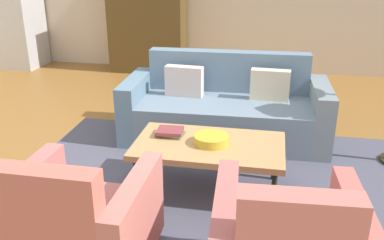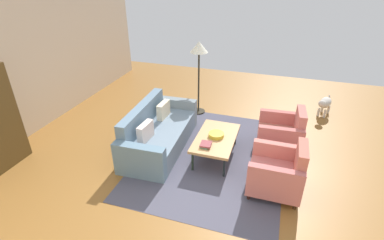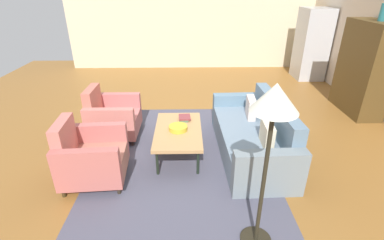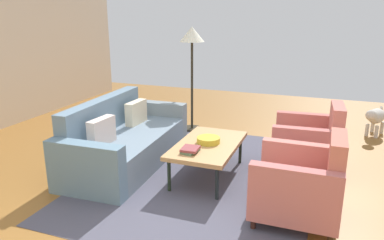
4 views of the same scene
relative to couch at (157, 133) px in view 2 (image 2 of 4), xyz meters
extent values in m
plane|color=#8F5F2A|center=(-0.51, -0.89, -0.29)|extent=(10.91, 10.91, 0.00)
cube|color=beige|center=(-0.51, 2.79, 1.11)|extent=(9.09, 0.12, 2.80)
cube|color=#4C4C5D|center=(0.00, -1.14, -0.28)|extent=(3.40, 2.60, 0.01)
cube|color=slate|center=(0.00, -0.09, -0.08)|extent=(1.77, 0.96, 0.42)
cube|color=slate|center=(-0.01, 0.27, 0.14)|extent=(1.75, 0.24, 0.86)
cube|color=slate|center=(0.96, -0.05, 0.02)|extent=(0.21, 0.91, 0.62)
cube|color=slate|center=(-0.96, -0.12, 0.02)|extent=(0.21, 0.91, 0.62)
cube|color=beige|center=(0.45, 0.03, 0.29)|extent=(0.40, 0.14, 0.32)
cube|color=beige|center=(-0.45, 0.00, 0.29)|extent=(0.41, 0.15, 0.32)
cylinder|color=black|center=(-0.53, -0.91, -0.10)|extent=(0.04, 0.04, 0.38)
cylinder|color=black|center=(0.53, -0.91, -0.10)|extent=(0.04, 0.04, 0.38)
cylinder|color=black|center=(-0.53, -1.47, -0.10)|extent=(0.04, 0.04, 0.38)
cylinder|color=black|center=(0.53, -1.47, -0.10)|extent=(0.04, 0.04, 0.38)
cube|color=tan|center=(0.00, -1.19, 0.11)|extent=(1.20, 0.70, 0.05)
cylinder|color=#351B16|center=(-0.94, -1.95, -0.24)|extent=(0.05, 0.05, 0.10)
cylinder|color=#2D211C|center=(-0.26, -1.95, -0.24)|extent=(0.05, 0.05, 0.10)
cylinder|color=#332011|center=(-0.94, -2.63, -0.24)|extent=(0.05, 0.05, 0.10)
cylinder|color=#2F2D1B|center=(-0.26, -2.63, -0.24)|extent=(0.05, 0.05, 0.10)
cube|color=#BE6D68|center=(-0.60, -2.29, -0.04)|extent=(0.56, 0.80, 0.30)
cube|color=#C16858|center=(-0.60, -2.62, 0.20)|extent=(0.56, 0.14, 0.78)
cube|color=#BB6764|center=(-0.94, -2.29, 0.09)|extent=(0.12, 0.80, 0.56)
cube|color=#C57166|center=(-0.26, -2.29, 0.09)|extent=(0.12, 0.80, 0.56)
cylinder|color=#2F281C|center=(0.24, -1.97, -0.24)|extent=(0.05, 0.05, 0.10)
cylinder|color=#2B241B|center=(0.92, -1.93, -0.24)|extent=(0.05, 0.05, 0.10)
cylinder|color=black|center=(0.29, -2.65, -0.24)|extent=(0.05, 0.05, 0.10)
cylinder|color=#392A14|center=(0.96, -2.60, -0.24)|extent=(0.05, 0.05, 0.10)
cube|color=#B46F5D|center=(0.60, -2.29, -0.04)|extent=(0.61, 0.83, 0.30)
cube|color=#C66D63|center=(0.62, -2.62, 0.20)|extent=(0.57, 0.18, 0.78)
cube|color=#BA655F|center=(0.26, -2.31, 0.09)|extent=(0.17, 0.81, 0.56)
cube|color=#B66059|center=(0.94, -2.26, 0.09)|extent=(0.17, 0.81, 0.56)
cylinder|color=gold|center=(0.02, -1.19, 0.17)|extent=(0.28, 0.28, 0.07)
cube|color=#506D53|center=(-0.34, -1.09, 0.15)|extent=(0.24, 0.18, 0.03)
cube|color=brown|center=(-0.34, -1.09, 0.18)|extent=(0.22, 0.20, 0.03)
cylinder|color=black|center=(1.68, -0.35, -0.27)|extent=(0.32, 0.32, 0.03)
cylinder|color=black|center=(1.68, -0.35, 0.47)|extent=(0.04, 0.04, 1.45)
cone|color=silver|center=(1.68, -0.35, 1.31)|extent=(0.40, 0.40, 0.24)
cylinder|color=beige|center=(2.30, -3.27, -0.19)|extent=(0.06, 0.06, 0.20)
cylinder|color=beige|center=(2.35, -3.14, -0.19)|extent=(0.06, 0.06, 0.20)
cylinder|color=beige|center=(2.58, -3.38, -0.19)|extent=(0.06, 0.06, 0.20)
cylinder|color=beige|center=(2.63, -3.24, -0.19)|extent=(0.06, 0.06, 0.20)
ellipsoid|color=beige|center=(2.47, -3.26, 0.03)|extent=(0.48, 0.38, 0.24)
sphere|color=beige|center=(2.19, -3.15, 0.10)|extent=(0.17, 0.17, 0.17)
cylinder|color=beige|center=(2.72, -3.35, 0.07)|extent=(0.14, 0.08, 0.17)
camera|label=1|loc=(0.46, -4.27, 1.57)|focal=39.91mm
camera|label=2|loc=(-4.39, -2.14, 2.92)|focal=27.01mm
camera|label=3|loc=(3.74, -1.06, 2.13)|focal=26.22mm
camera|label=4|loc=(-3.98, -2.48, 1.67)|focal=34.58mm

